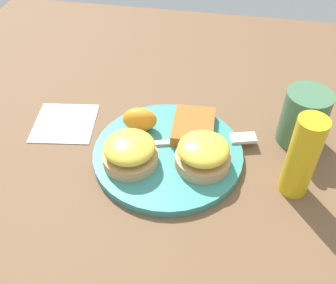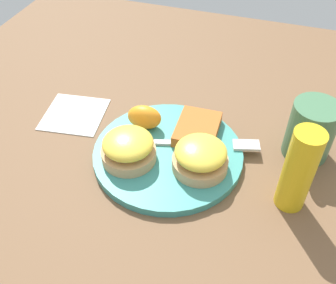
# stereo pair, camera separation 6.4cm
# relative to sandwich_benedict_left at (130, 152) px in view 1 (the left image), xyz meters

# --- Properties ---
(ground_plane) EXTENTS (1.10, 1.10, 0.00)m
(ground_plane) POSITION_rel_sandwich_benedict_left_xyz_m (-0.04, 0.05, -0.04)
(ground_plane) COLOR brown
(plate) EXTENTS (0.25, 0.25, 0.01)m
(plate) POSITION_rel_sandwich_benedict_left_xyz_m (-0.04, 0.05, -0.03)
(plate) COLOR teal
(plate) RESTS_ON ground_plane
(sandwich_benedict_left) EXTENTS (0.09, 0.09, 0.05)m
(sandwich_benedict_left) POSITION_rel_sandwich_benedict_left_xyz_m (0.00, 0.00, 0.00)
(sandwich_benedict_left) COLOR tan
(sandwich_benedict_left) RESTS_ON plate
(sandwich_benedict_right) EXTENTS (0.09, 0.09, 0.05)m
(sandwich_benedict_right) POSITION_rel_sandwich_benedict_left_xyz_m (-0.02, 0.11, 0.00)
(sandwich_benedict_right) COLOR tan
(sandwich_benedict_right) RESTS_ON plate
(hashbrown_patty) EXTENTS (0.09, 0.07, 0.02)m
(hashbrown_patty) POSITION_rel_sandwich_benedict_left_xyz_m (-0.09, 0.09, -0.01)
(hashbrown_patty) COLOR #B95F26
(hashbrown_patty) RESTS_ON plate
(orange_wedge) EXTENTS (0.04, 0.06, 0.04)m
(orange_wedge) POSITION_rel_sandwich_benedict_left_xyz_m (-0.08, -0.00, -0.00)
(orange_wedge) COLOR orange
(orange_wedge) RESTS_ON plate
(fork) EXTENTS (0.07, 0.21, 0.00)m
(fork) POSITION_rel_sandwich_benedict_left_xyz_m (-0.07, 0.11, -0.02)
(fork) COLOR silver
(fork) RESTS_ON plate
(cup) EXTENTS (0.11, 0.08, 0.10)m
(cup) POSITION_rel_sandwich_benedict_left_xyz_m (-0.12, 0.27, 0.01)
(cup) COLOR #42704C
(cup) RESTS_ON ground_plane
(napkin) EXTENTS (0.12, 0.12, 0.00)m
(napkin) POSITION_rel_sandwich_benedict_left_xyz_m (-0.09, -0.15, -0.04)
(napkin) COLOR white
(napkin) RESTS_ON ground_plane
(condiment_bottle) EXTENTS (0.04, 0.04, 0.14)m
(condiment_bottle) POSITION_rel_sandwich_benedict_left_xyz_m (-0.00, 0.26, 0.03)
(condiment_bottle) COLOR gold
(condiment_bottle) RESTS_ON ground_plane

